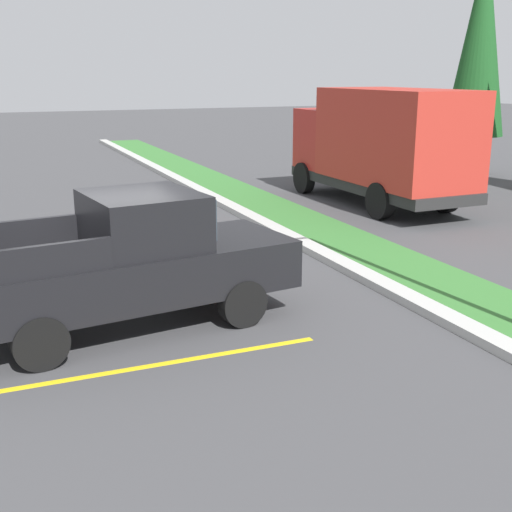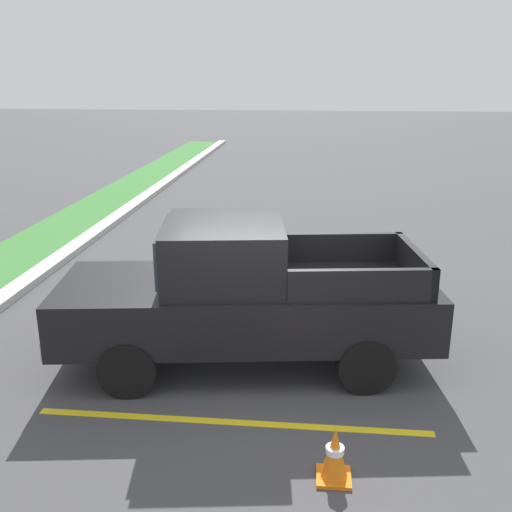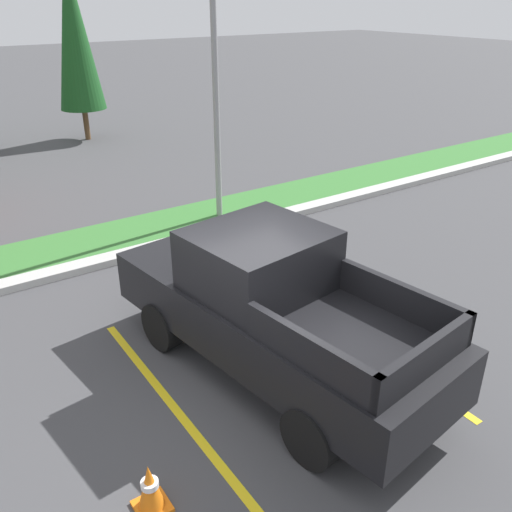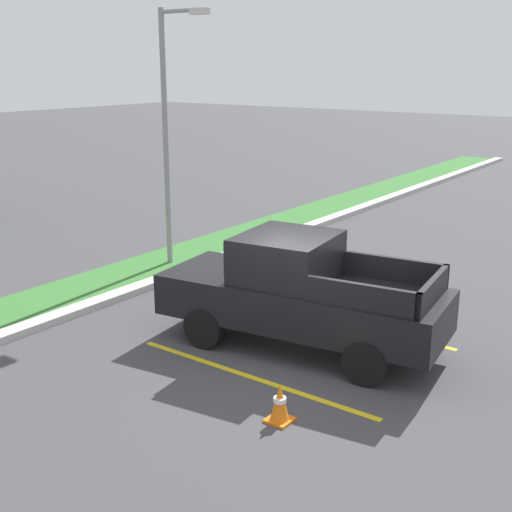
# 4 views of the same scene
# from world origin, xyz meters

# --- Properties ---
(ground_plane) EXTENTS (120.00, 120.00, 0.00)m
(ground_plane) POSITION_xyz_m (0.00, 0.00, 0.00)
(ground_plane) COLOR #424244
(parking_line_near) EXTENTS (0.12, 4.80, 0.01)m
(parking_line_near) POSITION_xyz_m (-0.97, 0.29, 0.00)
(parking_line_near) COLOR yellow
(parking_line_near) RESTS_ON ground
(parking_line_far) EXTENTS (0.12, 4.80, 0.01)m
(parking_line_far) POSITION_xyz_m (2.13, 0.29, 0.00)
(parking_line_far) COLOR yellow
(parking_line_far) RESTS_ON ground
(pickup_truck_main) EXTENTS (2.57, 5.43, 2.10)m
(pickup_truck_main) POSITION_xyz_m (0.57, 0.34, 1.04)
(pickup_truck_main) COLOR black
(pickup_truck_main) RESTS_ON ground
(traffic_cone) EXTENTS (0.36, 0.36, 0.60)m
(traffic_cone) POSITION_xyz_m (-1.87, -0.91, 0.29)
(traffic_cone) COLOR orange
(traffic_cone) RESTS_ON ground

